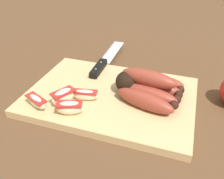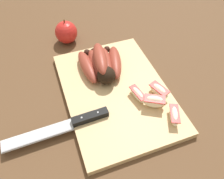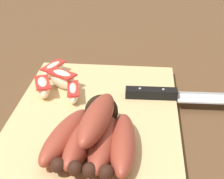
% 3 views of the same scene
% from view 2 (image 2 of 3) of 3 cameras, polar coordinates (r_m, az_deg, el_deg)
% --- Properties ---
extents(ground_plane, '(6.00, 6.00, 0.00)m').
position_cam_2_polar(ground_plane, '(0.67, 0.05, -2.44)').
color(ground_plane, brown).
extents(cutting_board, '(0.42, 0.30, 0.02)m').
position_cam_2_polar(cutting_board, '(0.68, 0.94, -0.56)').
color(cutting_board, tan).
rests_on(cutting_board, ground_plane).
extents(banana_bunch, '(0.17, 0.15, 0.08)m').
position_cam_2_polar(banana_bunch, '(0.71, -2.66, 6.45)').
color(banana_bunch, black).
rests_on(banana_bunch, cutting_board).
extents(chefs_knife, '(0.04, 0.28, 0.02)m').
position_cam_2_polar(chefs_knife, '(0.60, -9.96, -8.42)').
color(chefs_knife, silver).
rests_on(chefs_knife, cutting_board).
extents(apple_wedge_near, '(0.05, 0.07, 0.04)m').
position_cam_2_polar(apple_wedge_near, '(0.63, 10.67, -3.01)').
color(apple_wedge_near, '#F4E5C1').
rests_on(apple_wedge_near, cutting_board).
extents(apple_wedge_middle, '(0.07, 0.05, 0.03)m').
position_cam_2_polar(apple_wedge_middle, '(0.66, 11.81, -0.30)').
color(apple_wedge_middle, '#F4E5C1').
rests_on(apple_wedge_middle, cutting_board).
extents(apple_wedge_far, '(0.07, 0.03, 0.03)m').
position_cam_2_polar(apple_wedge_far, '(0.64, 6.55, -1.23)').
color(apple_wedge_far, '#F4E5C1').
rests_on(apple_wedge_far, cutting_board).
extents(apple_wedge_extra, '(0.07, 0.05, 0.03)m').
position_cam_2_polar(apple_wedge_extra, '(0.62, 15.52, -6.27)').
color(apple_wedge_extra, '#F4E5C1').
rests_on(apple_wedge_extra, cutting_board).
extents(whole_apple, '(0.08, 0.08, 0.09)m').
position_cam_2_polar(whole_apple, '(0.87, -11.55, 14.05)').
color(whole_apple, red).
rests_on(whole_apple, ground_plane).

